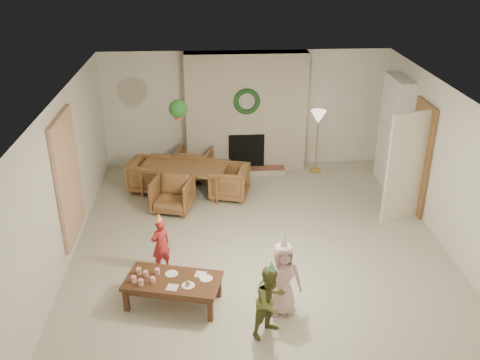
{
  "coord_description": "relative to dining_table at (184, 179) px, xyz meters",
  "views": [
    {
      "loc": [
        -0.77,
        -7.36,
        4.7
      ],
      "look_at": [
        -0.3,
        0.4,
        1.05
      ],
      "focal_mm": 39.93,
      "sensor_mm": 36.0,
      "label": 1
    }
  ],
  "objects": [
    {
      "name": "bookshelf_shelf_c",
      "position": [
        4.11,
        0.19,
        0.96
      ],
      "size": [
        0.3,
        0.92,
        0.03
      ],
      "primitive_type": "cube",
      "color": "white",
      "rests_on": "bookshelf_carcass"
    },
    {
      "name": "dining_chair_near",
      "position": [
        -0.18,
        -0.7,
        0.03
      ],
      "size": [
        0.84,
        0.85,
        0.64
      ],
      "primitive_type": "imported",
      "rotation": [
        0.0,
        0.0,
        -0.25
      ],
      "color": "brown",
      "rests_on": "floor"
    },
    {
      "name": "wall_right",
      "position": [
        4.29,
        -2.11,
        0.96
      ],
      "size": [
        0.0,
        7.0,
        7.0
      ],
      "primitive_type": "plane",
      "rotation": [
        1.57,
        0.0,
        -1.57
      ],
      "color": "silver",
      "rests_on": "floor"
    },
    {
      "name": "hanging_plant_cord",
      "position": [
        -0.01,
        -0.61,
        1.86
      ],
      "size": [
        0.01,
        0.01,
        0.7
      ],
      "primitive_type": "cylinder",
      "color": "tan",
      "rests_on": "ceiling"
    },
    {
      "name": "bookshelf_carcass",
      "position": [
        4.13,
        0.19,
        0.81
      ],
      "size": [
        0.3,
        1.0,
        2.2
      ],
      "primitive_type": "cube",
      "color": "white",
      "rests_on": "floor"
    },
    {
      "name": "dining_table",
      "position": [
        0.0,
        0.0,
        0.0
      ],
      "size": [
        1.83,
        1.31,
        0.58
      ],
      "primitive_type": "imported",
      "rotation": [
        0.0,
        0.0,
        -0.25
      ],
      "color": "brown",
      "rests_on": "floor"
    },
    {
      "name": "cup_c",
      "position": [
        -0.44,
        -3.55,
        0.15
      ],
      "size": [
        0.08,
        0.08,
        0.09
      ],
      "primitive_type": "cylinder",
      "rotation": [
        0.0,
        0.0,
        -0.24
      ],
      "color": "white",
      "rests_on": "coffee_table_top"
    },
    {
      "name": "dining_chair_right",
      "position": [
        0.88,
        -0.23,
        0.03
      ],
      "size": [
        0.85,
        0.84,
        0.64
      ],
      "primitive_type": "imported",
      "rotation": [
        0.0,
        0.0,
        -1.82
      ],
      "color": "brown",
      "rests_on": "floor"
    },
    {
      "name": "fireplace_mass",
      "position": [
        1.29,
        1.19,
        0.96
      ],
      "size": [
        2.5,
        0.4,
        2.5
      ],
      "primitive_type": "cube",
      "color": "#5C1A18",
      "rests_on": "floor"
    },
    {
      "name": "coffee_table_top",
      "position": [
        -0.03,
        -3.44,
        0.08
      ],
      "size": [
        1.4,
        0.93,
        0.06
      ],
      "primitive_type": "cube",
      "rotation": [
        0.0,
        0.0,
        -0.24
      ],
      "color": "#4A2B18",
      "rests_on": "floor"
    },
    {
      "name": "hanging_plant_foliage",
      "position": [
        -0.01,
        -0.61,
        1.63
      ],
      "size": [
        0.32,
        0.32,
        0.32
      ],
      "primitive_type": "sphere",
      "color": "#194C1B",
      "rests_on": "hanging_plant_pot"
    },
    {
      "name": "cup_b",
      "position": [
        -0.5,
        -3.28,
        0.15
      ],
      "size": [
        0.08,
        0.08,
        0.09
      ],
      "primitive_type": "cylinder",
      "rotation": [
        0.0,
        0.0,
        -0.24
      ],
      "color": "white",
      "rests_on": "coffee_table_top"
    },
    {
      "name": "coffee_leg_fr",
      "position": [
        0.48,
        -3.84,
        -0.12
      ],
      "size": [
        0.08,
        0.08,
        0.34
      ],
      "primitive_type": "cube",
      "rotation": [
        0.0,
        0.0,
        -0.24
      ],
      "color": "#4A2B18",
      "rests_on": "floor"
    },
    {
      "name": "coffee_leg_fl",
      "position": [
        -0.66,
        -3.56,
        -0.12
      ],
      "size": [
        0.08,
        0.08,
        0.34
      ],
      "primitive_type": "cube",
      "rotation": [
        0.0,
        0.0,
        -0.24
      ],
      "color": "#4A2B18",
      "rests_on": "floor"
    },
    {
      "name": "party_hat_red",
      "position": [
        -0.25,
        -2.6,
        0.6
      ],
      "size": [
        0.14,
        0.14,
        0.16
      ],
      "primitive_type": "cone",
      "rotation": [
        0.0,
        0.0,
        0.25
      ],
      "color": "#F5EF51",
      "rests_on": "child_red"
    },
    {
      "name": "door_leaf",
      "position": [
        3.87,
        -1.29,
        0.71
      ],
      "size": [
        0.77,
        0.32,
        2.0
      ],
      "primitive_type": "cube",
      "rotation": [
        0.0,
        0.0,
        -1.22
      ],
      "color": "beige",
      "rests_on": "floor"
    },
    {
      "name": "fireplace_firebox",
      "position": [
        1.29,
        1.01,
        0.16
      ],
      "size": [
        0.75,
        0.12,
        0.75
      ],
      "primitive_type": "cube",
      "color": "black",
      "rests_on": "floor"
    },
    {
      "name": "child_plaid",
      "position": [
        1.23,
        -4.12,
        0.2
      ],
      "size": [
        0.61,
        0.59,
        0.99
      ],
      "primitive_type": "imported",
      "rotation": [
        0.0,
        0.0,
        0.65
      ],
      "color": "brown",
      "rests_on": "floor"
    },
    {
      "name": "bookshelf_shelf_a",
      "position": [
        4.11,
        0.19,
        0.16
      ],
      "size": [
        0.3,
        0.92,
        0.03
      ],
      "primitive_type": "cube",
      "color": "white",
      "rests_on": "bookshelf_carcass"
    },
    {
      "name": "door_frame",
      "position": [
        4.25,
        -0.91,
        0.73
      ],
      "size": [
        0.05,
        0.86,
        2.04
      ],
      "primitive_type": "cube",
      "color": "brown",
      "rests_on": "floor"
    },
    {
      "name": "wall_left",
      "position": [
        -1.71,
        -2.11,
        0.96
      ],
      "size": [
        0.0,
        7.0,
        7.0
      ],
      "primitive_type": "plane",
      "rotation": [
        1.57,
        0.0,
        1.57
      ],
      "color": "silver",
      "rests_on": "floor"
    },
    {
      "name": "bookshelf_shelf_d",
      "position": [
        4.11,
        0.19,
        1.36
      ],
      "size": [
        0.3,
        0.92,
        0.03
      ],
      "primitive_type": "cube",
      "color": "white",
      "rests_on": "bookshelf_carcass"
    },
    {
      "name": "cup_a",
      "position": [
        -0.55,
        -3.47,
        0.15
      ],
      "size": [
        0.08,
        0.08,
        0.09
      ],
      "primitive_type": "cylinder",
      "rotation": [
        0.0,
        0.0,
        -0.24
      ],
      "color": "white",
      "rests_on": "coffee_table_top"
    },
    {
      "name": "cup_f",
      "position": [
        -0.24,
        -3.31,
        0.15
      ],
      "size": [
        0.08,
        0.08,
        0.09
      ],
      "primitive_type": "cylinder",
      "rotation": [
        0.0,
        0.0,
        -0.24
      ],
      "color": "white",
      "rests_on": "coffee_table_top"
    },
    {
      "name": "napkin_left",
      "position": [
        -0.02,
        -3.63,
        0.11
      ],
      "size": [
        0.18,
        0.18,
        0.01
      ],
      "primitive_type": "cube",
      "rotation": [
        0.0,
        0.0,
        -0.24
      ],
      "color": "#E9ACBD",
      "rests_on": "coffee_table_top"
    },
    {
      "name": "wall_front",
      "position": [
        1.29,
        -5.61,
        0.96
      ],
      "size": [
        7.0,
        0.0,
        7.0
      ],
      "primitive_type": "plane",
      "rotation": [
        -1.57,
        0.0,
        0.0
      ],
      "color": "silver",
      "rests_on": "floor"
    },
    {
      "name": "coffee_leg_bl",
      "position": [
        -0.54,
        -3.05,
        -0.12
      ],
      "size": [
        0.08,
        0.08,
        0.34
      ],
      "primitive_type": "cube",
      "rotation": [
        0.0,
        0.0,
        -0.24
      ],
      "color": "#4A2B18",
      "rests_on": "floor"
    },
    {
      "name": "books_row_lower",
      "position": [
        4.09,
        0.04,
        0.3
      ],
      "size": [
        0.2,
        0.4,
        0.24
      ],
      "primitive_type": "cube",
      "color": "#AF3620",
      "rests_on": "bookshelf_shelf_a"
    },
    {
      "name": "wall_back",
      "position": [
        1.29,
        1.39,
        0.96
      ],
      "size": [
        7.0,
        0.0,
        7.0
      ],
      "primitive_type": "plane",
      "rotation": [
        1.57,
        0.0,
        0.0
      ],
      "color": "silver",
      "rests_on": "floor"
    },
    {
      "name": "napkin_right",
      "position": [
        0.35,
        -3.35,
        0.11
      ],
      "size": [
        0.18,
        0.18,
        0.01
      ],
      "primitive_type": "cube",
      "rotation": [
        0.0,
        0.0,
        -0.24
      ],
      "color": "#E9ACBD",
      "rests_on": "coffee_table_top"
    },
    {
      "name": "child_red",
      "position": [
        -0.25,
        -2.6,
        0.14
      ],
      "size": [
        0.37,
        0.34,
        0.85
      ],
      "primitive_type": "imported",
      "rotation": [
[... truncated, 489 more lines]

